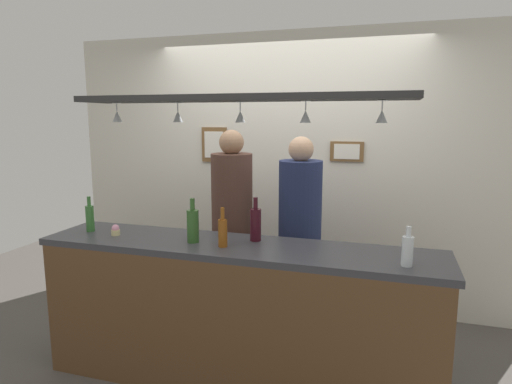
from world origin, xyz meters
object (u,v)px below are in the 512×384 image
Objects in this scene: picture_frame_caricature at (214,145)px; picture_frame_lower_pair at (347,151)px; bottle_champagne_green at (193,225)px; person_left_brown_shirt at (232,212)px; bottle_wine_dark_red at (256,224)px; person_right_navy_shirt at (300,221)px; bottle_beer_amber_tall at (223,232)px; bottle_beer_green_import at (90,217)px; cupcake at (116,230)px; bottle_soda_clear at (407,250)px.

picture_frame_caricature is 1.13× the size of picture_frame_lower_pair.
picture_frame_caricature is at bearing 106.82° from bottle_champagne_green.
person_left_brown_shirt is 5.72× the size of bottle_wine_dark_red.
person_left_brown_shirt reaches higher than person_right_navy_shirt.
picture_frame_caricature is (-0.67, 1.48, 0.46)m from bottle_beer_amber_tall.
person_left_brown_shirt reaches higher than bottle_beer_green_import.
person_right_navy_shirt is 21.42× the size of cupcake.
picture_frame_caricature is (-0.44, 1.44, 0.44)m from bottle_champagne_green.
picture_frame_lower_pair is at bearing 69.88° from bottle_wine_dark_red.
picture_frame_caricature is at bearing 145.31° from person_right_navy_shirt.
person_right_navy_shirt is 5.57× the size of bottle_champagne_green.
bottle_soda_clear is 1.13m from bottle_beer_amber_tall.
bottle_soda_clear is at bearing -31.24° from person_left_brown_shirt.
bottle_champagne_green is 1.00× the size of bottle_wine_dark_red.
bottle_soda_clear is at bearing -3.46° from bottle_champagne_green.
bottle_beer_green_import is (-0.85, -0.70, 0.05)m from person_left_brown_shirt.
bottle_champagne_green reaches higher than cupcake.
picture_frame_caricature is (0.17, 1.44, 0.53)m from cupcake.
bottle_soda_clear is 1.00m from bottle_wine_dark_red.
person_left_brown_shirt is 5.72× the size of picture_frame_lower_pair.
bottle_beer_green_import and bottle_beer_amber_tall have the same top height.
bottle_champagne_green is at bearing -73.18° from picture_frame_caricature.
person_left_brown_shirt reaches higher than cupcake.
bottle_wine_dark_red reaches higher than bottle_beer_green_import.
bottle_wine_dark_red is at bearing 51.47° from bottle_beer_amber_tall.
picture_frame_caricature reaches higher than person_left_brown_shirt.
bottle_beer_green_import is 2.21m from bottle_soda_clear.
bottle_soda_clear is at bearing -46.43° from person_right_navy_shirt.
bottle_wine_dark_red is (1.23, 0.12, 0.01)m from bottle_beer_green_import.
person_right_navy_shirt reaches higher than bottle_soda_clear.
bottle_beer_green_import is 1.24m from bottle_wine_dark_red.
bottle_soda_clear is 0.77× the size of bottle_wine_dark_red.
picture_frame_lower_pair is (0.47, 1.28, 0.40)m from bottle_wine_dark_red.
picture_frame_lower_pair is at bearing 39.49° from person_left_brown_shirt.
picture_frame_lower_pair is (1.70, 1.40, 0.42)m from bottle_beer_green_import.
bottle_wine_dark_red is at bearing -108.11° from person_right_navy_shirt.
bottle_champagne_green and bottle_wine_dark_red have the same top height.
bottle_champagne_green is 3.85× the size of cupcake.
bottle_soda_clear is 2.95× the size of cupcake.
person_right_navy_shirt is at bearing 133.57° from bottle_soda_clear.
person_right_navy_shirt is at bearing 51.91° from bottle_champagne_green.
bottle_soda_clear is (1.35, -0.82, 0.04)m from person_left_brown_shirt.
bottle_wine_dark_red is (0.39, 0.16, -0.00)m from bottle_champagne_green.
bottle_beer_amber_tall is (-1.13, 0.04, 0.01)m from bottle_soda_clear.
bottle_soda_clear is at bearing -2.12° from bottle_beer_amber_tall.
bottle_champagne_green is at bearing -128.09° from person_right_navy_shirt.
person_left_brown_shirt is at bearing 50.61° from cupcake.
person_right_navy_shirt reaches higher than bottle_beer_amber_tall.
person_right_navy_shirt is 4.91× the size of picture_frame_caricature.
person_right_navy_shirt is 5.57× the size of picture_frame_lower_pair.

